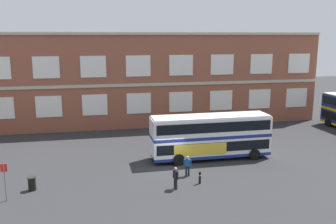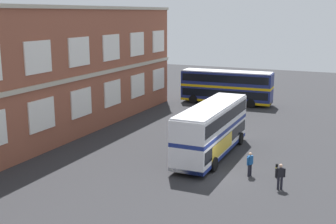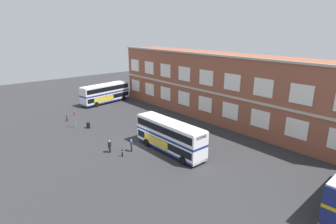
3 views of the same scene
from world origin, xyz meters
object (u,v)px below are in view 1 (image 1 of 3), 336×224
double_decker_middle (210,136)px  bus_stand_flag (5,179)px  waiting_passenger (176,177)px  second_passenger (188,165)px  station_litter_bin (32,184)px  safety_bollard_east (200,178)px

double_decker_middle → bus_stand_flag: (-16.56, -5.87, -0.51)m
waiting_passenger → second_passenger: (1.51, 2.34, 0.00)m
station_litter_bin → double_decker_middle: bearing=16.0°
waiting_passenger → second_passenger: bearing=57.1°
double_decker_middle → waiting_passenger: size_ratio=6.49×
second_passenger → bus_stand_flag: 13.57m
bus_stand_flag → station_litter_bin: bus_stand_flag is taller
waiting_passenger → safety_bollard_east: (2.06, 0.61, -0.44)m
double_decker_middle → station_litter_bin: double_decker_middle is taller
second_passenger → station_litter_bin: second_passenger is taller
safety_bollard_east → second_passenger: bearing=107.5°
bus_stand_flag → safety_bollard_east: bearing=1.2°
bus_stand_flag → safety_bollard_east: bus_stand_flag is taller
waiting_passenger → station_litter_bin: bearing=169.8°
safety_bollard_east → bus_stand_flag: bearing=-178.8°
double_decker_middle → second_passenger: bearing=-129.2°
waiting_passenger → station_litter_bin: (-10.45, 1.88, -0.41)m
second_passenger → bus_stand_flag: (-13.41, -2.01, 0.70)m
waiting_passenger → second_passenger: 2.79m
double_decker_middle → station_litter_bin: (-15.11, -4.33, -1.63)m
waiting_passenger → second_passenger: size_ratio=1.00×
waiting_passenger → second_passenger: same height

